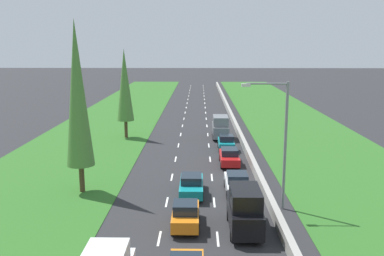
{
  "coord_description": "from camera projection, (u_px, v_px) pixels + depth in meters",
  "views": [
    {
      "loc": [
        0.6,
        -2.7,
        11.42
      ],
      "look_at": [
        -0.29,
        51.01,
        0.87
      ],
      "focal_mm": 39.82,
      "sensor_mm": 36.0,
      "label": 1
    }
  ],
  "objects": [
    {
      "name": "grass_verge_right",
      "position": [
        291.0,
        122.0,
        63.49
      ],
      "size": [
        14.0,
        140.0,
        0.04
      ],
      "primitive_type": "cube",
      "color": "#2D6623",
      "rests_on": "ground"
    },
    {
      "name": "white_sedan_right_lane",
      "position": [
        237.0,
        183.0,
        33.17
      ],
      "size": [
        1.82,
        4.5,
        1.64
      ],
      "color": "white",
      "rests_on": "ground"
    },
    {
      "name": "teal_sedan_centre_lane",
      "position": [
        191.0,
        185.0,
        32.74
      ],
      "size": [
        1.82,
        4.5,
        1.64
      ],
      "color": "teal",
      "rests_on": "ground"
    },
    {
      "name": "ground_plane",
      "position": [
        195.0,
        122.0,
        63.72
      ],
      "size": [
        300.0,
        300.0,
        0.0
      ],
      "primitive_type": "plane",
      "color": "#28282B",
      "rests_on": "ground"
    },
    {
      "name": "grey_van_right_lane",
      "position": [
        220.0,
        127.0,
        52.49
      ],
      "size": [
        1.96,
        4.9,
        2.82
      ],
      "color": "slate",
      "rests_on": "ground"
    },
    {
      "name": "lane_markings",
      "position": [
        195.0,
        122.0,
        63.72
      ],
      "size": [
        3.64,
        116.0,
        0.01
      ],
      "color": "white",
      "rests_on": "ground"
    },
    {
      "name": "street_light_mast",
      "position": [
        281.0,
        137.0,
        29.13
      ],
      "size": [
        3.2,
        0.28,
        9.0
      ],
      "color": "gray",
      "rests_on": "ground"
    },
    {
      "name": "black_van_right_lane",
      "position": [
        245.0,
        209.0,
        26.3
      ],
      "size": [
        1.96,
        4.9,
        2.82
      ],
      "color": "black",
      "rests_on": "ground"
    },
    {
      "name": "median_barrier",
      "position": [
        233.0,
        119.0,
        63.55
      ],
      "size": [
        0.44,
        120.0,
        0.85
      ],
      "primitive_type": "cube",
      "color": "#9E9B93",
      "rests_on": "ground"
    },
    {
      "name": "poplar_tree_second",
      "position": [
        78.0,
        94.0,
        32.09
      ],
      "size": [
        2.13,
        2.13,
        13.35
      ],
      "color": "#4C3823",
      "rests_on": "ground"
    },
    {
      "name": "grass_verge_left",
      "position": [
        111.0,
        122.0,
        63.92
      ],
      "size": [
        14.0,
        140.0,
        0.04
      ],
      "primitive_type": "cube",
      "color": "#2D6623",
      "rests_on": "ground"
    },
    {
      "name": "teal_hatchback_right_lane",
      "position": [
        226.0,
        143.0,
        46.71
      ],
      "size": [
        1.74,
        3.9,
        1.72
      ],
      "color": "teal",
      "rests_on": "ground"
    },
    {
      "name": "red_sedan_right_lane",
      "position": [
        229.0,
        157.0,
        40.98
      ],
      "size": [
        1.82,
        4.5,
        1.64
      ],
      "color": "red",
      "rests_on": "ground"
    },
    {
      "name": "poplar_tree_third",
      "position": [
        125.0,
        85.0,
        51.83
      ],
      "size": [
        2.07,
        2.07,
        10.97
      ],
      "color": "#4C3823",
      "rests_on": "ground"
    },
    {
      "name": "orange_hatchback_centre_lane_third",
      "position": [
        186.0,
        215.0,
        26.95
      ],
      "size": [
        1.74,
        3.9,
        1.72
      ],
      "color": "orange",
      "rests_on": "ground"
    }
  ]
}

